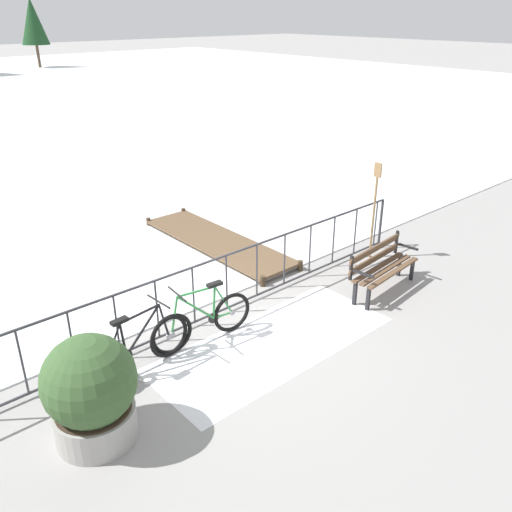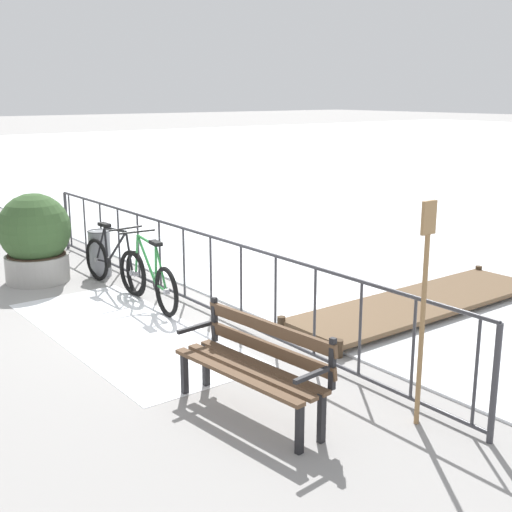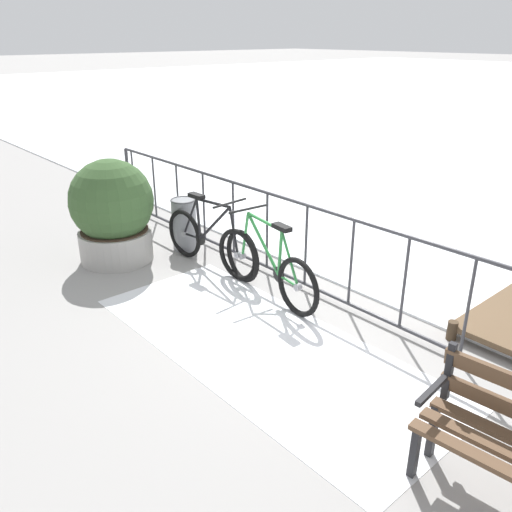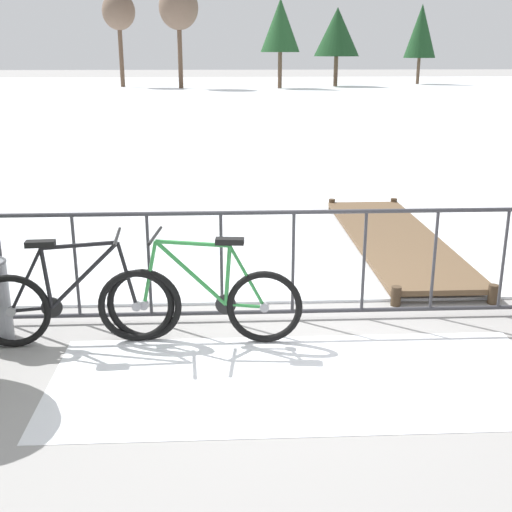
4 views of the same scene
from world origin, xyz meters
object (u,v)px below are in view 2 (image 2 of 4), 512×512
oar_upright (424,300)px  park_bench (256,360)px  bicycle_near_railing (114,263)px  bicycle_second (150,280)px  planter_with_shrub (35,238)px  trash_bin (100,253)px

oar_upright → park_bench: bearing=-135.8°
bicycle_near_railing → park_bench: bearing=-9.7°
bicycle_second → planter_with_shrub: size_ratio=1.25×
bicycle_near_railing → planter_with_shrub: size_ratio=1.25×
bicycle_near_railing → bicycle_second: 1.12m
planter_with_shrub → trash_bin: size_ratio=1.87×
bicycle_near_railing → planter_with_shrub: 1.34m
park_bench → oar_upright: 1.56m
planter_with_shrub → trash_bin: bearing=72.3°
park_bench → planter_with_shrub: (-5.53, -0.02, 0.17)m
park_bench → bicycle_second: bearing=167.1°
bicycle_second → oar_upright: bearing=2.9°
park_bench → oar_upright: oar_upright is taller
park_bench → oar_upright: size_ratio=0.83×
trash_bin → oar_upright: bearing=1.0°
bicycle_near_railing → trash_bin: 0.76m
bicycle_second → trash_bin: bicycle_second is taller
trash_bin → oar_upright: size_ratio=0.37×
bicycle_second → park_bench: size_ratio=1.04×
trash_bin → oar_upright: 6.31m
bicycle_near_railing → planter_with_shrub: planter_with_shrub is taller
bicycle_second → planter_with_shrub: (-2.15, -0.79, 0.31)m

